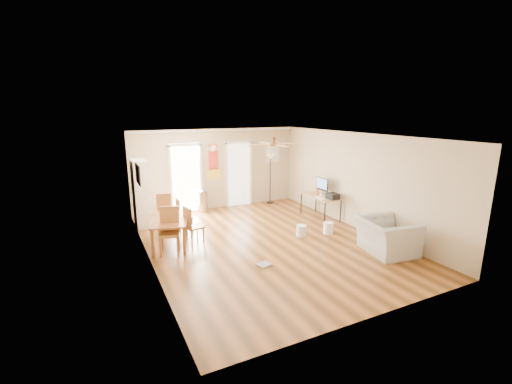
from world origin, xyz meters
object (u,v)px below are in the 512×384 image
dining_chair_right_b (194,225)px  dining_chair_far (164,209)px  dining_chair_near (169,232)px  dining_chair_right_a (185,215)px  torchiere_lamp (270,179)px  bookshelf (141,193)px  printer (333,196)px  armchair (386,236)px  computer_desk (320,207)px  dining_table (171,232)px  wastebasket_a (301,231)px  wastebasket_b (328,228)px  trash_can (202,201)px

dining_chair_right_b → dining_chair_far: dining_chair_far is taller
dining_chair_near → dining_chair_far: dining_chair_near is taller
dining_chair_right_a → torchiere_lamp: 3.80m
bookshelf → dining_chair_right_b: bearing=-79.3°
printer → armchair: size_ratio=0.27×
bookshelf → computer_desk: 5.21m
bookshelf → torchiere_lamp: 4.40m
dining_table → dining_chair_right_a: (0.55, 0.78, 0.12)m
wastebasket_a → wastebasket_b: bearing=-10.1°
dining_table → armchair: size_ratio=1.12×
bookshelf → wastebasket_b: bearing=-48.7°
bookshelf → armchair: bearing=-58.5°
dining_chair_near → wastebasket_a: size_ratio=3.53×
dining_chair_near → wastebasket_b: dining_chair_near is taller
dining_table → torchiere_lamp: bearing=30.8°
dining_table → computer_desk: size_ratio=1.05×
dining_chair_right_a → dining_chair_near: bearing=154.5°
dining_chair_right_a → dining_chair_right_b: 0.89m
wastebasket_a → trash_can: bearing=116.4°
bookshelf → torchiere_lamp: size_ratio=1.09×
torchiere_lamp → trash_can: bearing=179.4°
dining_table → wastebasket_b: (3.91, -1.00, -0.18)m
torchiere_lamp → computer_desk: bearing=-75.6°
bookshelf → printer: (4.99, -2.10, -0.16)m
armchair → dining_chair_far: bearing=54.4°
dining_table → dining_chair_right_a: size_ratio=1.46×
bookshelf → dining_chair_right_b: (0.94, -1.94, -0.47)m
dining_chair_right_a → printer: size_ratio=2.82×
wastebasket_a → armchair: size_ratio=0.25×
dining_chair_far → torchiere_lamp: 3.91m
dining_chair_near → printer: dining_chair_near is taller
dining_chair_right_b → torchiere_lamp: (3.43, 2.47, 0.39)m
dining_chair_near → torchiere_lamp: 5.00m
dining_chair_far → wastebasket_b: (3.73, -2.55, -0.33)m
dining_table → dining_chair_right_a: 0.96m
printer → trash_can: bearing=139.4°
torchiere_lamp → wastebasket_a: size_ratio=5.77×
printer → dining_chair_right_b: bearing=178.1°
bookshelf → dining_chair_near: 2.36m
dining_chair_right_a → trash_can: size_ratio=1.33×
dining_table → dining_chair_right_a: bearing=54.8°
dining_chair_right_a → dining_table: bearing=147.6°
dining_chair_right_a → trash_can: 1.89m
computer_desk → armchair: (-0.23, -2.80, 0.05)m
dining_table → dining_chair_right_a: dining_chair_right_a is taller
dining_chair_near → torchiere_lamp: (4.10, 2.84, 0.33)m
bookshelf → computer_desk: bookshelf is taller
bookshelf → trash_can: size_ratio=2.69×
dining_chair_far → wastebasket_a: size_ratio=3.23×
dining_chair_near → armchair: size_ratio=0.87×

